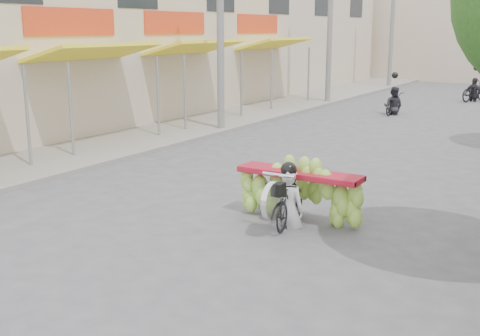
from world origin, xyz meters
The scene contains 9 objects.
ground centered at (0.00, 0.00, 0.00)m, with size 120.00×120.00×0.00m, color #525257.
sidewalk_left centered at (-7.00, 15.00, 0.06)m, with size 4.00×60.00×0.12m, color gray.
shophouse_row_left centered at (-11.98, 13.98, 3.00)m, with size 9.77×40.00×6.00m.
utility_pole_mid centered at (-5.40, 12.00, 4.03)m, with size 0.60×0.24×8.00m.
utility_pole_far centered at (-5.40, 21.00, 4.03)m, with size 0.60×0.24×8.00m.
utility_pole_back centered at (-5.40, 30.00, 4.03)m, with size 0.60×0.24×8.00m.
banana_motorbike centered at (1.12, 4.43, 0.67)m, with size 2.30×1.75×1.95m.
bg_motorbike_a centered at (-1.68, 19.01, 0.76)m, with size 0.80×1.54×1.95m.
bg_motorbike_c centered at (0.22, 25.40, 0.77)m, with size 1.27×1.93×1.95m.
Camera 1 is at (5.68, -4.86, 3.43)m, focal length 45.00 mm.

